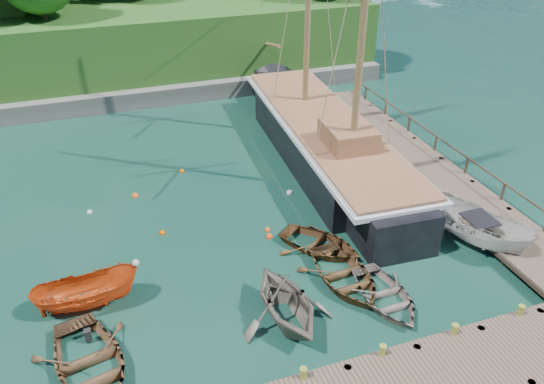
% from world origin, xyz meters
% --- Properties ---
extents(ground, '(160.00, 160.00, 0.00)m').
position_xyz_m(ground, '(0.00, 0.00, 0.00)').
color(ground, '#143A2D').
rests_on(ground, ground).
extents(dock_east, '(3.20, 24.00, 1.10)m').
position_xyz_m(dock_east, '(11.50, 7.00, 0.43)').
color(dock_east, '#44362A').
rests_on(dock_east, ground).
extents(bollard_2, '(0.26, 0.26, 0.45)m').
position_xyz_m(bollard_2, '(2.00, -5.10, 0.00)').
color(bollard_2, olive).
rests_on(bollard_2, ground).
extents(bollard_3, '(0.26, 0.26, 0.45)m').
position_xyz_m(bollard_3, '(5.00, -5.10, 0.00)').
color(bollard_3, olive).
rests_on(bollard_3, ground).
extents(bollard_4, '(0.26, 0.26, 0.45)m').
position_xyz_m(bollard_4, '(8.00, -5.10, 0.00)').
color(bollard_4, olive).
rests_on(bollard_4, ground).
extents(rowboat_0, '(4.46, 5.51, 1.01)m').
position_xyz_m(rowboat_0, '(-7.82, -1.92, 0.00)').
color(rowboat_0, brown).
rests_on(rowboat_0, ground).
extents(rowboat_1, '(4.11, 4.64, 2.28)m').
position_xyz_m(rowboat_1, '(-0.41, -1.86, 0.00)').
color(rowboat_1, '#726A5C').
rests_on(rowboat_1, ground).
extents(rowboat_2, '(3.47, 4.65, 0.92)m').
position_xyz_m(rowboat_2, '(2.78, -0.55, 0.00)').
color(rowboat_2, '#4D351D').
rests_on(rowboat_2, ground).
extents(rowboat_3, '(2.95, 4.06, 0.82)m').
position_xyz_m(rowboat_3, '(3.83, -2.20, 0.00)').
color(rowboat_3, '#6E625A').
rests_on(rowboat_3, ground).
extents(rowboat_4, '(4.73, 4.94, 0.83)m').
position_xyz_m(rowboat_4, '(2.74, 1.92, 0.00)').
color(rowboat_4, brown).
rests_on(rowboat_4, ground).
extents(motorboat_orange, '(4.23, 1.64, 1.63)m').
position_xyz_m(motorboat_orange, '(-7.69, 1.56, 0.00)').
color(motorboat_orange, '#D84C15').
rests_on(motorboat_orange, ground).
extents(cabin_boat_white, '(3.73, 5.67, 2.05)m').
position_xyz_m(cabin_boat_white, '(9.88, -0.09, 0.00)').
color(cabin_boat_white, silver).
rests_on(cabin_boat_white, ground).
extents(schooner, '(5.92, 26.93, 19.61)m').
position_xyz_m(schooner, '(6.57, 10.01, 1.09)').
color(schooner, black).
rests_on(schooner, ground).
extents(mooring_buoy_0, '(0.33, 0.33, 0.33)m').
position_xyz_m(mooring_buoy_0, '(-5.57, 3.75, 0.00)').
color(mooring_buoy_0, silver).
rests_on(mooring_buoy_0, ground).
extents(mooring_buoy_1, '(0.31, 0.31, 0.31)m').
position_xyz_m(mooring_buoy_1, '(-4.06, 5.67, 0.00)').
color(mooring_buoy_1, '#DE5400').
rests_on(mooring_buoy_1, ground).
extents(mooring_buoy_2, '(0.34, 0.34, 0.34)m').
position_xyz_m(mooring_buoy_2, '(0.80, 3.62, 0.00)').
color(mooring_buoy_2, '#F2430C').
rests_on(mooring_buoy_2, ground).
extents(mooring_buoy_3, '(0.37, 0.37, 0.37)m').
position_xyz_m(mooring_buoy_3, '(3.20, 7.13, 0.00)').
color(mooring_buoy_3, silver).
rests_on(mooring_buoy_3, ground).
extents(mooring_buoy_4, '(0.37, 0.37, 0.37)m').
position_xyz_m(mooring_buoy_4, '(-4.89, 9.62, 0.00)').
color(mooring_buoy_4, orange).
rests_on(mooring_buoy_4, ground).
extents(mooring_buoy_5, '(0.30, 0.30, 0.30)m').
position_xyz_m(mooring_buoy_5, '(-1.93, 11.53, 0.00)').
color(mooring_buoy_5, '#EA6300').
rests_on(mooring_buoy_5, ground).
extents(mooring_buoy_6, '(0.28, 0.28, 0.28)m').
position_xyz_m(mooring_buoy_6, '(-7.33, 8.77, 0.00)').
color(mooring_buoy_6, white).
rests_on(mooring_buoy_6, ground).
extents(mooring_buoy_7, '(0.30, 0.30, 0.30)m').
position_xyz_m(mooring_buoy_7, '(0.91, 4.19, 0.00)').
color(mooring_buoy_7, '#E95113').
rests_on(mooring_buoy_7, ground).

